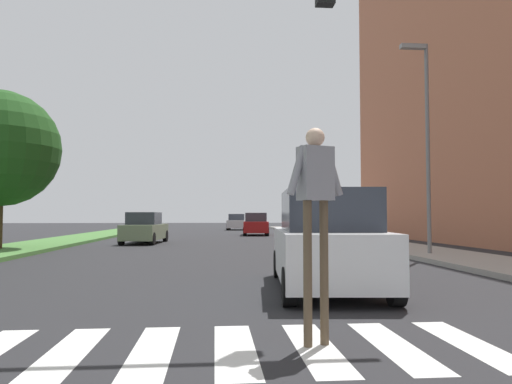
{
  "coord_description": "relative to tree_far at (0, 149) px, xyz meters",
  "views": [
    {
      "loc": [
        0.22,
        2.34,
        1.48
      ],
      "look_at": [
        1.75,
        20.11,
        2.35
      ],
      "focal_mm": 33.7,
      "sensor_mm": 36.0,
      "label": 1
    }
  ],
  "objects": [
    {
      "name": "sidewalk_right",
      "position": [
        16.81,
        5.41,
        -4.13
      ],
      "size": [
        3.0,
        64.0,
        0.15
      ],
      "primitive_type": "cube",
      "color": "#9E9991",
      "rests_on": "ground_plane"
    },
    {
      "name": "sedan_midblock",
      "position": [
        5.03,
        5.75,
        -3.44
      ],
      "size": [
        2.09,
        4.51,
        1.65
      ],
      "color": "gray",
      "rests_on": "ground_plane"
    },
    {
      "name": "pedestrian_performer",
      "position": [
        9.89,
        -14.81,
        -2.54
      ],
      "size": [
        0.73,
        0.35,
        2.49
      ],
      "color": "brown",
      "rests_on": "ground_plane"
    },
    {
      "name": "tree_far",
      "position": [
        0.0,
        0.0,
        0.0
      ],
      "size": [
        4.74,
        4.74,
        6.43
      ],
      "color": "#4C3823",
      "rests_on": "median_strip"
    },
    {
      "name": "median_strip",
      "position": [
        0.43,
        5.41,
        -4.13
      ],
      "size": [
        3.2,
        64.0,
        0.15
      ],
      "primitive_type": "cube",
      "color": "#477A38",
      "rests_on": "ground_plane"
    },
    {
      "name": "sedan_far_horizon",
      "position": [
        11.01,
        29.47,
        -3.44
      ],
      "size": [
        2.25,
        4.3,
        1.64
      ],
      "color": "#B7B7BC",
      "rests_on": "ground_plane"
    },
    {
      "name": "crosswalk",
      "position": [
        8.51,
        -14.87,
        -4.2
      ],
      "size": [
        6.75,
        2.2,
        0.01
      ],
      "color": "silver",
      "rests_on": "ground_plane"
    },
    {
      "name": "suv_crossing",
      "position": [
        10.97,
        -10.75,
        -3.27
      ],
      "size": [
        2.33,
        4.75,
        1.97
      ],
      "color": "silver",
      "rests_on": "ground_plane"
    },
    {
      "name": "ground_plane",
      "position": [
        8.51,
        7.41,
        -4.2
      ],
      "size": [
        140.0,
        140.0,
        0.0
      ],
      "primitive_type": "plane",
      "color": "#262628"
    },
    {
      "name": "sedan_distant",
      "position": [
        11.84,
        15.87,
        -3.42
      ],
      "size": [
        2.16,
        4.25,
        1.68
      ],
      "color": "maroon",
      "rests_on": "ground_plane"
    },
    {
      "name": "street_lamp_right",
      "position": [
        16.22,
        -3.82,
        0.39
      ],
      "size": [
        1.02,
        0.24,
        7.5
      ],
      "color": "slate",
      "rests_on": "sidewalk_right"
    }
  ]
}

